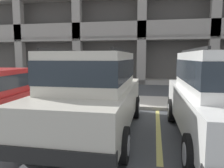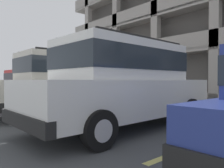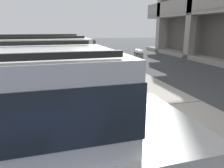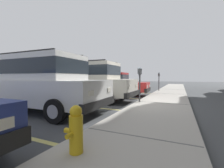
# 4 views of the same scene
# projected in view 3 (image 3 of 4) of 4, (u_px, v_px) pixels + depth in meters

# --- Properties ---
(ground_plane) EXTENTS (80.00, 80.00, 0.10)m
(ground_plane) POSITION_uv_depth(u_px,v_px,m) (123.00, 115.00, 5.79)
(ground_plane) COLOR #444749
(sidewalk) EXTENTS (40.00, 2.20, 0.12)m
(sidewalk) POSITION_uv_depth(u_px,v_px,m) (168.00, 106.00, 6.08)
(sidewalk) COLOR #ADA89E
(sidewalk) RESTS_ON ground_plane
(parking_stall_lines) EXTENTS (12.68, 4.80, 0.01)m
(parking_stall_lines) POSITION_uv_depth(u_px,v_px,m) (76.00, 152.00, 3.96)
(parking_stall_lines) COLOR #DBD16B
(parking_stall_lines) RESTS_ON ground_plane
(silver_suv) EXTENTS (2.05, 4.79, 2.03)m
(silver_suv) POSITION_uv_depth(u_px,v_px,m) (24.00, 78.00, 4.90)
(silver_suv) COLOR beige
(silver_suv) RESTS_ON ground_plane
(red_sedan) EXTENTS (2.01, 4.57, 1.54)m
(red_sedan) POSITION_uv_depth(u_px,v_px,m) (40.00, 67.00, 7.72)
(red_sedan) COLOR red
(red_sedan) RESTS_ON ground_plane
(parking_meter_near) EXTENTS (0.35, 0.12, 1.55)m
(parking_meter_near) POSITION_uv_depth(u_px,v_px,m) (138.00, 65.00, 5.47)
(parking_meter_near) COLOR #47474C
(parking_meter_near) RESTS_ON sidewalk
(parking_meter_far) EXTENTS (0.35, 0.12, 1.49)m
(parking_meter_far) POSITION_uv_depth(u_px,v_px,m) (94.00, 46.00, 11.36)
(parking_meter_far) COLOR #47474C
(parking_meter_far) RESTS_ON sidewalk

